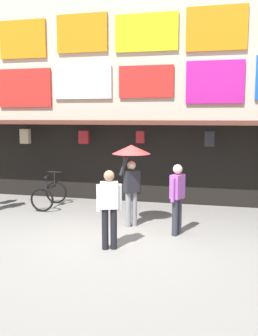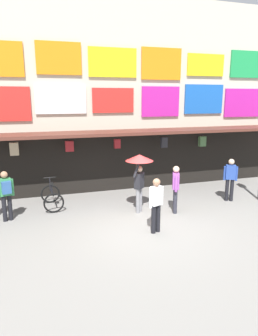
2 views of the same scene
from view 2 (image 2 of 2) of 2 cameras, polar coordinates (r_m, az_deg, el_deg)
name	(u,v)px [view 2 (image 2 of 2)]	position (r m, az deg, el deg)	size (l,w,h in m)	color
ground_plane	(145,226)	(9.78, 3.07, -10.81)	(80.00, 80.00, 0.00)	gray
shopfront	(110,98)	(13.31, -3.69, 13.11)	(18.00, 2.60, 8.00)	beige
bicycle_parked	(52,197)	(11.49, -14.36, -5.40)	(0.79, 1.20, 1.05)	black
pedestrian_in_green	(6,192)	(10.56, -22.25, -4.28)	(0.51, 0.43, 1.68)	black
pedestrian_with_umbrella	(139,167)	(10.37, 1.97, 0.19)	(0.96, 0.96, 2.08)	gray
pedestrian_in_black	(156,202)	(9.00, 5.15, -6.51)	(0.50, 0.33, 1.68)	black
pedestrian_in_red	(176,187)	(10.63, 8.80, -3.51)	(0.34, 0.50, 1.68)	#2D2D38
pedestrian_in_yellow	(230,176)	(12.37, 18.60, -1.51)	(0.48, 0.46, 1.68)	black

